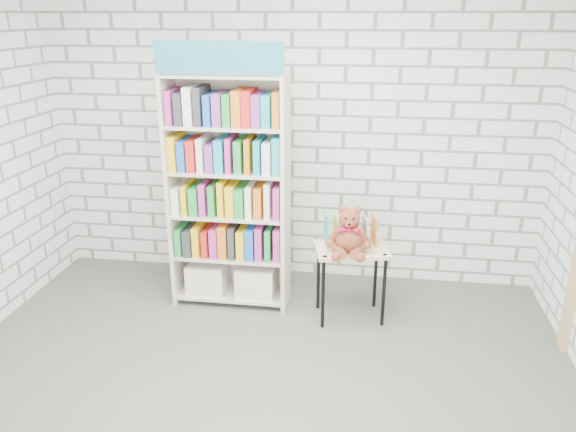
# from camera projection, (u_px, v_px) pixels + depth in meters

# --- Properties ---
(ground) EXTENTS (4.50, 4.50, 0.00)m
(ground) POSITION_uv_depth(u_px,v_px,m) (249.00, 401.00, 3.69)
(ground) COLOR #464F43
(ground) RESTS_ON ground
(room_shell) EXTENTS (4.52, 4.02, 2.81)m
(room_shell) POSITION_uv_depth(u_px,v_px,m) (242.00, 133.00, 3.08)
(room_shell) COLOR silver
(room_shell) RESTS_ON ground
(bookshelf) EXTENTS (0.99, 0.38, 2.21)m
(bookshelf) POSITION_uv_depth(u_px,v_px,m) (229.00, 191.00, 4.67)
(bookshelf) COLOR beige
(bookshelf) RESTS_ON ground
(display_table) EXTENTS (0.65, 0.51, 0.62)m
(display_table) POSITION_uv_depth(u_px,v_px,m) (351.00, 258.00, 4.54)
(display_table) COLOR tan
(display_table) RESTS_ON ground
(table_books) EXTENTS (0.43, 0.26, 0.24)m
(table_books) POSITION_uv_depth(u_px,v_px,m) (350.00, 230.00, 4.56)
(table_books) COLOR #2AB8A2
(table_books) RESTS_ON display_table
(teddy_bear) EXTENTS (0.35, 0.32, 0.38)m
(teddy_bear) POSITION_uv_depth(u_px,v_px,m) (349.00, 235.00, 4.37)
(teddy_bear) COLOR brown
(teddy_bear) RESTS_ON display_table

